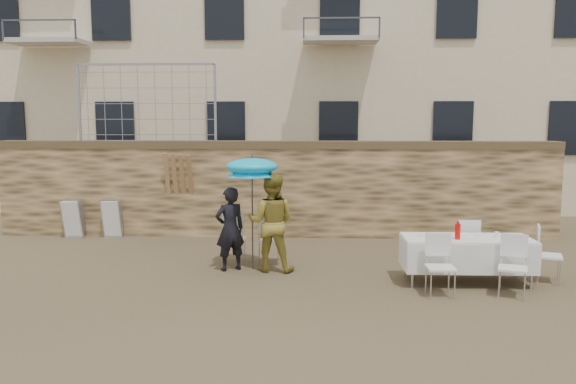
{
  "coord_description": "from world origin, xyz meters",
  "views": [
    {
      "loc": [
        0.81,
        -8.05,
        2.7
      ],
      "look_at": [
        0.4,
        2.2,
        1.4
      ],
      "focal_mm": 35.0,
      "sensor_mm": 36.0,
      "label": 1
    }
  ],
  "objects_px": {
    "couple_chair_right": "(271,238)",
    "banquet_table": "(467,240)",
    "table_chair_front_right": "(513,267)",
    "chair_stack_left": "(76,217)",
    "woman_dress": "(271,222)",
    "chair_stack_right": "(114,217)",
    "couple_chair_left": "(234,238)",
    "table_chair_side": "(549,254)",
    "table_chair_back": "(465,244)",
    "table_chair_front_left": "(441,266)",
    "man_suit": "(230,229)",
    "soda_bottle": "(458,231)",
    "umbrella": "(252,170)"
  },
  "relations": [
    {
      "from": "umbrella",
      "to": "table_chair_front_left",
      "type": "bearing_deg",
      "value": -26.05
    },
    {
      "from": "couple_chair_right",
      "to": "chair_stack_right",
      "type": "xyz_separation_m",
      "value": [
        -3.84,
        2.28,
        -0.02
      ]
    },
    {
      "from": "soda_bottle",
      "to": "table_chair_front_right",
      "type": "xyz_separation_m",
      "value": [
        0.7,
        -0.6,
        -0.43
      ]
    },
    {
      "from": "couple_chair_right",
      "to": "banquet_table",
      "type": "xyz_separation_m",
      "value": [
        3.37,
        -1.2,
        0.25
      ]
    },
    {
      "from": "table_chair_front_left",
      "to": "banquet_table",
      "type": "bearing_deg",
      "value": 49.99
    },
    {
      "from": "soda_bottle",
      "to": "chair_stack_right",
      "type": "bearing_deg",
      "value": 152.66
    },
    {
      "from": "soda_bottle",
      "to": "chair_stack_left",
      "type": "xyz_separation_m",
      "value": [
        -7.91,
        3.62,
        -0.45
      ]
    },
    {
      "from": "couple_chair_left",
      "to": "chair_stack_right",
      "type": "height_order",
      "value": "couple_chair_left"
    },
    {
      "from": "woman_dress",
      "to": "table_chair_side",
      "type": "distance_m",
      "value": 4.77
    },
    {
      "from": "man_suit",
      "to": "woman_dress",
      "type": "relative_size",
      "value": 0.86
    },
    {
      "from": "banquet_table",
      "to": "chair_stack_right",
      "type": "relative_size",
      "value": 2.28
    },
    {
      "from": "man_suit",
      "to": "banquet_table",
      "type": "height_order",
      "value": "man_suit"
    },
    {
      "from": "table_chair_side",
      "to": "table_chair_front_left",
      "type": "bearing_deg",
      "value": 131.66
    },
    {
      "from": "couple_chair_left",
      "to": "table_chair_front_right",
      "type": "bearing_deg",
      "value": 156.52
    },
    {
      "from": "woman_dress",
      "to": "soda_bottle",
      "type": "xyz_separation_m",
      "value": [
        3.12,
        -0.8,
        0.02
      ]
    },
    {
      "from": "woman_dress",
      "to": "table_chair_side",
      "type": "bearing_deg",
      "value": 179.77
    },
    {
      "from": "umbrella",
      "to": "table_chair_side",
      "type": "xyz_separation_m",
      "value": [
        5.07,
        -0.65,
        -1.34
      ]
    },
    {
      "from": "banquet_table",
      "to": "table_chair_front_right",
      "type": "bearing_deg",
      "value": -56.31
    },
    {
      "from": "man_suit",
      "to": "couple_chair_left",
      "type": "height_order",
      "value": "man_suit"
    },
    {
      "from": "woman_dress",
      "to": "chair_stack_right",
      "type": "height_order",
      "value": "woman_dress"
    },
    {
      "from": "man_suit",
      "to": "banquet_table",
      "type": "distance_m",
      "value": 4.12
    },
    {
      "from": "man_suit",
      "to": "chair_stack_left",
      "type": "height_order",
      "value": "man_suit"
    },
    {
      "from": "table_chair_back",
      "to": "chair_stack_right",
      "type": "distance_m",
      "value": 7.88
    },
    {
      "from": "woman_dress",
      "to": "chair_stack_left",
      "type": "xyz_separation_m",
      "value": [
        -4.79,
        2.83,
        -0.43
      ]
    },
    {
      "from": "table_chair_back",
      "to": "chair_stack_right",
      "type": "relative_size",
      "value": 1.04
    },
    {
      "from": "banquet_table",
      "to": "umbrella",
      "type": "bearing_deg",
      "value": 168.46
    },
    {
      "from": "banquet_table",
      "to": "table_chair_front_left",
      "type": "bearing_deg",
      "value": -128.66
    },
    {
      "from": "woman_dress",
      "to": "table_chair_front_right",
      "type": "relative_size",
      "value": 1.85
    },
    {
      "from": "table_chair_back",
      "to": "chair_stack_left",
      "type": "bearing_deg",
      "value": -19.94
    },
    {
      "from": "umbrella",
      "to": "table_chair_front_left",
      "type": "relative_size",
      "value": 2.02
    },
    {
      "from": "umbrella",
      "to": "couple_chair_left",
      "type": "height_order",
      "value": "umbrella"
    },
    {
      "from": "table_chair_side",
      "to": "chair_stack_left",
      "type": "height_order",
      "value": "table_chair_side"
    },
    {
      "from": "chair_stack_left",
      "to": "chair_stack_right",
      "type": "xyz_separation_m",
      "value": [
        0.9,
        0.0,
        0.0
      ]
    },
    {
      "from": "table_chair_front_left",
      "to": "table_chair_front_right",
      "type": "xyz_separation_m",
      "value": [
        1.1,
        0.0,
        0.0
      ]
    },
    {
      "from": "couple_chair_left",
      "to": "table_chair_back",
      "type": "height_order",
      "value": "same"
    },
    {
      "from": "soda_bottle",
      "to": "table_chair_front_left",
      "type": "height_order",
      "value": "soda_bottle"
    },
    {
      "from": "couple_chair_left",
      "to": "table_chair_side",
      "type": "xyz_separation_m",
      "value": [
        5.47,
        -1.1,
        0.0
      ]
    },
    {
      "from": "woman_dress",
      "to": "chair_stack_right",
      "type": "relative_size",
      "value": 1.93
    },
    {
      "from": "table_chair_front_right",
      "to": "table_chair_back",
      "type": "xyz_separation_m",
      "value": [
        -0.3,
        1.55,
        0.0
      ]
    },
    {
      "from": "soda_bottle",
      "to": "chair_stack_left",
      "type": "distance_m",
      "value": 8.71
    },
    {
      "from": "couple_chair_right",
      "to": "soda_bottle",
      "type": "relative_size",
      "value": 3.69
    },
    {
      "from": "couple_chair_left",
      "to": "soda_bottle",
      "type": "height_order",
      "value": "soda_bottle"
    },
    {
      "from": "couple_chair_left",
      "to": "table_chair_front_left",
      "type": "bearing_deg",
      "value": 150.29
    },
    {
      "from": "chair_stack_left",
      "to": "couple_chair_right",
      "type": "bearing_deg",
      "value": -25.63
    },
    {
      "from": "table_chair_front_right",
      "to": "chair_stack_left",
      "type": "xyz_separation_m",
      "value": [
        -8.61,
        4.22,
        -0.02
      ]
    },
    {
      "from": "couple_chair_left",
      "to": "table_chair_back",
      "type": "bearing_deg",
      "value": 174.29
    },
    {
      "from": "table_chair_side",
      "to": "chair_stack_left",
      "type": "xyz_separation_m",
      "value": [
        -9.51,
        3.37,
        -0.02
      ]
    },
    {
      "from": "banquet_table",
      "to": "table_chair_front_left",
      "type": "relative_size",
      "value": 2.19
    },
    {
      "from": "couple_chair_right",
      "to": "chair_stack_right",
      "type": "bearing_deg",
      "value": -19.7
    },
    {
      "from": "couple_chair_right",
      "to": "chair_stack_left",
      "type": "height_order",
      "value": "couple_chair_right"
    }
  ]
}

